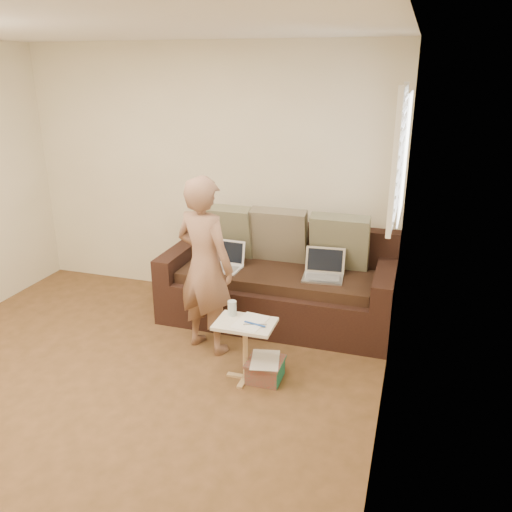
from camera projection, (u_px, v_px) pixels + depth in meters
name	position (u px, v px, depth m)	size (l,w,h in m)	color
floor	(96.00, 406.00, 3.86)	(4.50, 4.50, 0.00)	#4C371C
ceiling	(48.00, 21.00, 2.97)	(4.50, 4.50, 0.00)	white
wall_back	(207.00, 174.00, 5.43)	(4.00, 4.00, 0.00)	beige
wall_right	(389.00, 273.00, 2.85)	(4.50, 4.50, 0.00)	beige
window_blinds	(400.00, 156.00, 4.07)	(0.12, 0.88, 1.08)	white
sofa	(277.00, 279.00, 5.05)	(2.20, 0.95, 0.85)	black
pillow_left	(226.00, 232.00, 5.27)	(0.55, 0.14, 0.55)	#66664B
pillow_mid	(279.00, 236.00, 5.14)	(0.55, 0.14, 0.55)	brown
pillow_right	(339.00, 242.00, 4.94)	(0.55, 0.14, 0.55)	#66664B
laptop_silver	(323.00, 279.00, 4.80)	(0.37, 0.26, 0.24)	#B7BABC
laptop_white	(222.00, 269.00, 5.03)	(0.35, 0.26, 0.26)	white
person	(205.00, 266.00, 4.40)	(0.57, 0.38, 1.55)	brown
side_table	(245.00, 351.00, 4.11)	(0.46, 0.32, 0.50)	silver
drinking_glass	(232.00, 308.00, 4.13)	(0.07, 0.07, 0.12)	silver
scissors	(255.00, 324.00, 3.98)	(0.18, 0.10, 0.02)	silver
paper_on_table	(251.00, 322.00, 4.03)	(0.21, 0.30, 0.00)	white
striped_box	(265.00, 369.00, 4.16)	(0.28, 0.28, 0.18)	red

